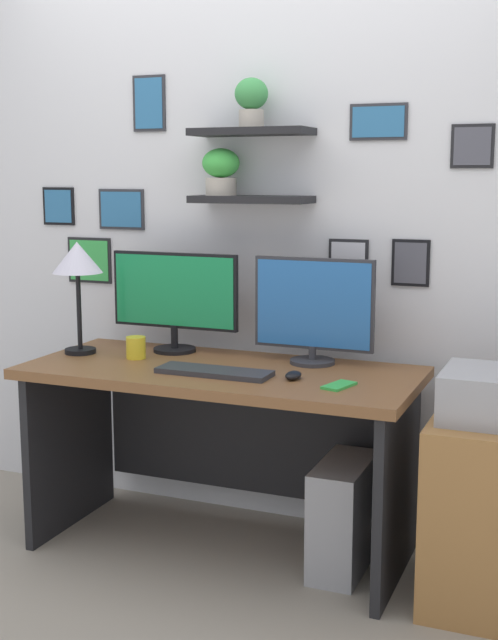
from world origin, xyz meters
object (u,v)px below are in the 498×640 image
computer_mouse (293,375)px  computer_tower_right (343,516)px  coffee_mug (136,348)px  desk_lamp (77,264)px  cell_phone (339,386)px  monitor_right (314,310)px  keyboard (214,372)px  drawer_cabinet (494,513)px  monitor_left (175,297)px  desk (226,417)px

computer_mouse → computer_tower_right: 0.59m
computer_mouse → coffee_mug: coffee_mug is taller
desk_lamp → computer_tower_right: bearing=-0.4°
desk_lamp → cell_phone: bearing=-7.0°
desk_lamp → cell_phone: size_ratio=3.36×
monitor_right → computer_tower_right: 0.80m
keyboard → computer_tower_right: 0.74m
keyboard → drawer_cabinet: keyboard is taller
computer_mouse → monitor_left: bearing=155.5°
keyboard → computer_tower_right: size_ratio=1.04×
coffee_mug → drawer_cabinet: 1.52m
monitor_left → coffee_mug: monitor_left is taller
desk → cell_phone: 0.58m
cell_phone → computer_tower_right: bearing=110.5°
computer_tower_right → computer_mouse: bearing=-152.6°
monitor_left → drawer_cabinet: size_ratio=0.86×
monitor_right → desk_lamp: bearing=-168.9°
monitor_left → desk_lamp: bearing=-151.7°
monitor_left → keyboard: (0.33, -0.33, -0.22)m
coffee_mug → monitor_left: bearing=66.5°
coffee_mug → computer_tower_right: coffee_mug is taller
computer_mouse → coffee_mug: bearing=172.3°
cell_phone → coffee_mug: coffee_mug is taller
monitor_right → computer_tower_right: size_ratio=1.15×
desk_lamp → keyboard: bearing=-11.4°
desk → coffee_mug: bearing=-176.1°
computer_mouse → desk_lamp: size_ratio=0.19×
desk → monitor_left: bearing=152.0°
desk → monitor_right: (0.31, 0.16, 0.43)m
keyboard → desk_lamp: size_ratio=0.94×
monitor_left → monitor_right: size_ratio=1.17×
monitor_right → desk_lamp: 1.00m
monitor_right → coffee_mug: size_ratio=5.44×
monitor_left → monitor_right: bearing=0.0°
keyboard → desk_lamp: 0.79m
monitor_left → computer_mouse: monitor_left is taller
desk → keyboard: bearing=-81.9°
coffee_mug → drawer_cabinet: bearing=-2.7°
monitor_right → keyboard: (-0.28, -0.33, -0.21)m
computer_mouse → desk_lamp: (-0.99, 0.10, 0.36)m
monitor_right → computer_mouse: 0.35m
monitor_right → computer_tower_right: bearing=-45.5°
monitor_left → monitor_right: same height
desk → desk_lamp: size_ratio=3.27×
coffee_mug → computer_tower_right: 1.07m
keyboard → computer_mouse: bearing=7.3°
desk_lamp → computer_tower_right: desk_lamp is taller
monitor_right → cell_phone: (0.21, -0.33, -0.21)m
desk_lamp → computer_tower_right: size_ratio=1.11×
desk → drawer_cabinet: size_ratio=2.30×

